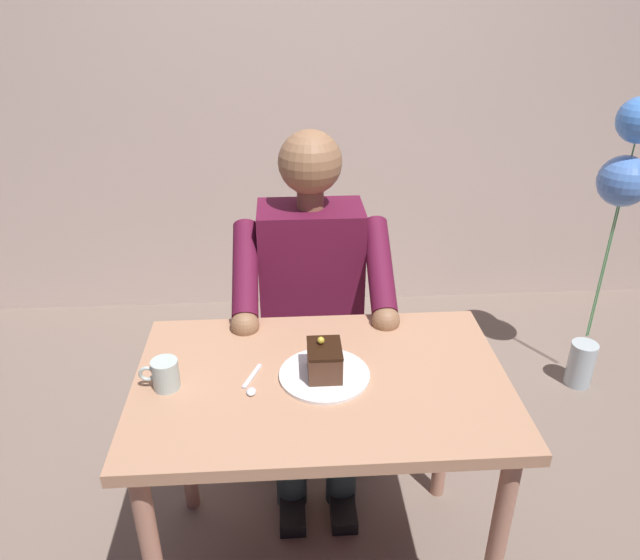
{
  "coord_description": "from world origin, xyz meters",
  "views": [
    {
      "loc": [
        0.09,
        1.33,
        1.74
      ],
      "look_at": [
        -0.0,
        -0.1,
        1.0
      ],
      "focal_mm": 33.73,
      "sensor_mm": 36.0,
      "label": 1
    }
  ],
  "objects_px": {
    "dining_table": "(321,407)",
    "balloon_display": "(621,197)",
    "cake_slice": "(324,360)",
    "dessert_spoon": "(252,384)",
    "chair": "(310,325)",
    "seated_person": "(312,309)",
    "coffee_cup": "(165,374)"
  },
  "relations": [
    {
      "from": "dessert_spoon",
      "to": "balloon_display",
      "type": "bearing_deg",
      "value": -147.11
    },
    {
      "from": "chair",
      "to": "seated_person",
      "type": "distance_m",
      "value": 0.24
    },
    {
      "from": "chair",
      "to": "balloon_display",
      "type": "relative_size",
      "value": 0.7
    },
    {
      "from": "dining_table",
      "to": "cake_slice",
      "type": "bearing_deg",
      "value": -147.46
    },
    {
      "from": "dining_table",
      "to": "cake_slice",
      "type": "distance_m",
      "value": 0.16
    },
    {
      "from": "chair",
      "to": "cake_slice",
      "type": "xyz_separation_m",
      "value": [
        -0.01,
        0.65,
        0.29
      ]
    },
    {
      "from": "seated_person",
      "to": "dessert_spoon",
      "type": "bearing_deg",
      "value": 69.75
    },
    {
      "from": "chair",
      "to": "cake_slice",
      "type": "bearing_deg",
      "value": 90.76
    },
    {
      "from": "dessert_spoon",
      "to": "cake_slice",
      "type": "bearing_deg",
      "value": -171.88
    },
    {
      "from": "dining_table",
      "to": "seated_person",
      "type": "bearing_deg",
      "value": -90.0
    },
    {
      "from": "seated_person",
      "to": "balloon_display",
      "type": "xyz_separation_m",
      "value": [
        -1.3,
        -0.45,
        0.23
      ]
    },
    {
      "from": "coffee_cup",
      "to": "dessert_spoon",
      "type": "bearing_deg",
      "value": 178.31
    },
    {
      "from": "cake_slice",
      "to": "dining_table",
      "type": "bearing_deg",
      "value": 32.54
    },
    {
      "from": "chair",
      "to": "coffee_cup",
      "type": "xyz_separation_m",
      "value": [
        0.42,
        0.68,
        0.28
      ]
    },
    {
      "from": "cake_slice",
      "to": "dessert_spoon",
      "type": "bearing_deg",
      "value": 8.12
    },
    {
      "from": "chair",
      "to": "coffee_cup",
      "type": "relative_size",
      "value": 8.65
    },
    {
      "from": "chair",
      "to": "cake_slice",
      "type": "relative_size",
      "value": 7.81
    },
    {
      "from": "dining_table",
      "to": "cake_slice",
      "type": "height_order",
      "value": "cake_slice"
    },
    {
      "from": "dining_table",
      "to": "chair",
      "type": "bearing_deg",
      "value": -90.0
    },
    {
      "from": "seated_person",
      "to": "dessert_spoon",
      "type": "height_order",
      "value": "seated_person"
    },
    {
      "from": "cake_slice",
      "to": "coffee_cup",
      "type": "xyz_separation_m",
      "value": [
        0.43,
        0.02,
        -0.01
      ]
    },
    {
      "from": "dining_table",
      "to": "dessert_spoon",
      "type": "xyz_separation_m",
      "value": [
        0.19,
        0.02,
        0.11
      ]
    },
    {
      "from": "balloon_display",
      "to": "chair",
      "type": "bearing_deg",
      "value": 12.19
    },
    {
      "from": "chair",
      "to": "coffee_cup",
      "type": "bearing_deg",
      "value": 58.38
    },
    {
      "from": "dining_table",
      "to": "balloon_display",
      "type": "distance_m",
      "value": 1.63
    },
    {
      "from": "coffee_cup",
      "to": "cake_slice",
      "type": "bearing_deg",
      "value": -177.11
    },
    {
      "from": "cake_slice",
      "to": "coffee_cup",
      "type": "distance_m",
      "value": 0.43
    },
    {
      "from": "cake_slice",
      "to": "dessert_spoon",
      "type": "xyz_separation_m",
      "value": [
        0.2,
        0.03,
        -0.05
      ]
    },
    {
      "from": "coffee_cup",
      "to": "chair",
      "type": "bearing_deg",
      "value": -121.62
    },
    {
      "from": "seated_person",
      "to": "dessert_spoon",
      "type": "relative_size",
      "value": 9.15
    },
    {
      "from": "dining_table",
      "to": "seated_person",
      "type": "xyz_separation_m",
      "value": [
        0.0,
        -0.49,
        0.03
      ]
    },
    {
      "from": "dining_table",
      "to": "chair",
      "type": "xyz_separation_m",
      "value": [
        0.0,
        -0.66,
        -0.13
      ]
    }
  ]
}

